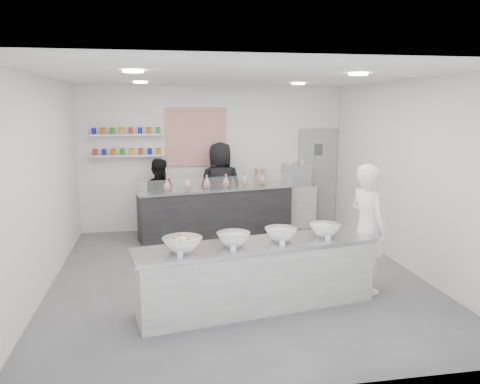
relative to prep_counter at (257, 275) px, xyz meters
name	(u,v)px	position (x,y,z in m)	size (l,w,h in m)	color
floor	(237,276)	(-0.07, 1.15, -0.43)	(6.00, 6.00, 0.00)	#515156
ceiling	(237,76)	(-0.07, 1.15, 2.57)	(6.00, 6.00, 0.00)	white
back_wall	(213,158)	(-0.07, 4.15, 1.07)	(5.50, 5.50, 0.00)	white
left_wall	(41,185)	(-2.82, 1.15, 1.07)	(6.00, 6.00, 0.00)	white
right_wall	(408,175)	(2.68, 1.15, 1.07)	(6.00, 6.00, 0.00)	white
back_door	(317,177)	(2.23, 4.12, 0.62)	(0.88, 0.04, 2.10)	gray
pattern_panel	(196,137)	(-0.42, 4.13, 1.52)	(1.25, 0.03, 1.20)	#AE341D
jar_shelf_lower	(128,156)	(-1.82, 4.05, 1.17)	(1.45, 0.22, 0.04)	silver
jar_shelf_upper	(127,135)	(-1.82, 4.05, 1.59)	(1.45, 0.22, 0.04)	silver
preserve_jars	(127,142)	(-1.82, 4.03, 1.45)	(1.45, 0.10, 0.56)	red
downlight_0	(133,71)	(-1.47, 0.15, 2.55)	(0.24, 0.24, 0.02)	white
downlight_1	(358,74)	(1.33, 0.15, 2.55)	(0.24, 0.24, 0.02)	white
downlight_2	(140,82)	(-1.47, 2.75, 2.55)	(0.24, 0.24, 0.02)	white
downlight_3	(298,84)	(1.33, 2.75, 2.55)	(0.24, 0.24, 0.02)	white
prep_counter	(257,275)	(0.00, 0.00, 0.00)	(3.16, 0.72, 0.86)	#A0A09C
back_bar	(217,212)	(-0.08, 3.52, 0.06)	(3.15, 0.58, 0.97)	black
sneeze_guard	(221,183)	(-0.03, 3.25, 0.68)	(3.10, 0.01, 0.27)	white
espresso_ledge	(286,206)	(1.48, 3.93, 0.03)	(1.25, 0.40, 0.93)	#A0A09C
espresso_machine	(296,174)	(1.69, 3.93, 0.71)	(0.56, 0.39, 0.43)	#93969E
cup_stacks	(262,177)	(0.93, 3.93, 0.67)	(0.26, 0.24, 0.35)	tan
prep_bowls	(258,237)	(0.00, 0.00, 0.52)	(2.37, 0.52, 0.17)	white
label_cards	(259,253)	(-0.09, -0.52, 0.47)	(2.01, 0.04, 0.07)	white
cookie_bags	(217,181)	(-0.08, 3.52, 0.68)	(2.15, 0.15, 0.27)	#FF9BB8
woman_prep	(367,228)	(1.63, 0.31, 0.47)	(0.66, 0.43, 1.81)	white
staff_left	(158,197)	(-1.24, 3.77, 0.35)	(0.76, 0.59, 1.56)	black
staff_right	(220,188)	(0.03, 3.77, 0.50)	(0.91, 0.60, 1.87)	black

